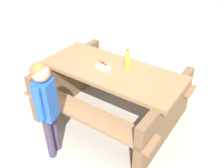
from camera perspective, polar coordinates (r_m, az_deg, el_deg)
name	(u,v)px	position (r m, az deg, el deg)	size (l,w,h in m)	color
ground_plane	(112,115)	(3.50, 0.00, -7.15)	(30.00, 30.00, 0.00)	#ADA599
picnic_table	(112,89)	(3.23, 0.00, -1.18)	(1.88, 1.50, 0.75)	olive
soda_bottle	(127,60)	(3.02, 3.58, 5.62)	(0.07, 0.07, 0.27)	yellow
hotdog_tray	(103,66)	(3.07, -2.10, 4.26)	(0.20, 0.16, 0.08)	white
child_in_coat	(46,100)	(2.59, -15.20, -3.66)	(0.21, 0.29, 1.21)	#3F334C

